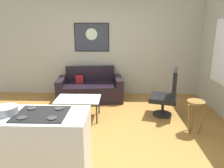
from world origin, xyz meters
TOP-DOWN VIEW (x-y plane):
  - ground at (0.00, 0.00)m, footprint 6.40×6.40m
  - back_wall at (0.00, 2.42)m, footprint 6.40×0.05m
  - couch at (-0.39, 1.88)m, footprint 1.75×1.02m
  - coffee_table at (-0.48, 0.67)m, footprint 0.92×0.61m
  - armchair at (1.42, 0.86)m, footprint 0.70×0.71m
  - bar_stool at (1.75, 0.11)m, footprint 0.37×0.36m
  - kitchen_counter at (-0.84, -1.20)m, footprint 1.69×0.62m
  - mixing_bowl at (-0.96, -1.21)m, footprint 0.28×0.28m
  - wall_painting at (-0.38, 2.38)m, footprint 0.95×0.03m

SIDE VIEW (x-z plane):
  - ground at x=0.00m, z-range -0.04..0.00m
  - couch at x=-0.39m, z-range -0.14..0.71m
  - coffee_table at x=-0.48m, z-range 0.18..0.63m
  - kitchen_counter at x=-0.84m, z-range -0.01..0.92m
  - bar_stool at x=1.75m, z-range 0.17..0.79m
  - armchair at x=1.42m, z-range -0.02..1.01m
  - mixing_bowl at x=-0.96m, z-range 0.90..1.00m
  - back_wall at x=0.00m, z-range 0.00..2.80m
  - wall_painting at x=-0.38m, z-range 1.22..1.99m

